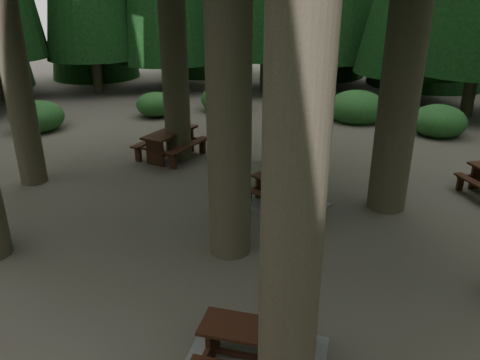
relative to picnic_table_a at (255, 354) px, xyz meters
The scene contains 5 objects.
ground 3.75m from the picnic_table_a, 147.61° to the left, with size 80.00×80.00×0.00m, color #4F4940.
picnic_table_a is the anchor object (origin of this frame).
picnic_table_b 9.20m from the picnic_table_a, 144.76° to the left, with size 1.96×2.26×0.86m.
picnic_table_c 5.45m from the picnic_table_a, 121.12° to the left, with size 2.05×1.73×0.66m.
shrub_ring 3.70m from the picnic_table_a, 131.73° to the left, with size 23.86×24.64×1.49m.
Camera 1 is at (6.30, -6.10, 4.99)m, focal length 35.00 mm.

